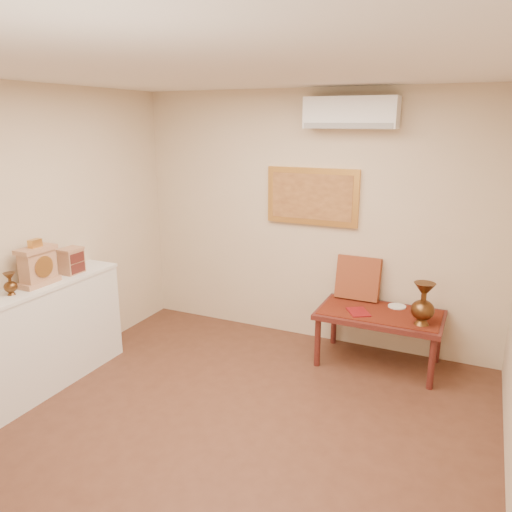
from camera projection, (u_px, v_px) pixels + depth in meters
The scene contains 16 objects.
floor at pixel (211, 448), 3.74m from camera, with size 4.50×4.50×0.00m, color brown.
ceiling at pixel (201, 65), 3.04m from camera, with size 4.50×4.50×0.00m, color silver.
wall_back at pixel (312, 219), 5.36m from camera, with size 4.00×0.02×2.70m, color beige.
wall_left at pixel (1, 247), 4.20m from camera, with size 0.02×4.50×2.70m, color beige.
brass_urn_small at pixel (10, 281), 4.10m from camera, with size 0.11×0.11×0.24m, color brown, non-canonical shape.
table_cloth at pixel (380, 312), 4.90m from camera, with size 1.14×0.59×0.01m, color #611D10.
brass_urn_tall at pixel (424, 299), 4.54m from camera, with size 0.22×0.22×0.49m, color brown, non-canonical shape.
plate at pixel (397, 306), 5.03m from camera, with size 0.18×0.18×0.01m, color silver.
menu at pixel (358, 312), 4.88m from camera, with size 0.18×0.25×0.01m, color maroon.
cushion at pixel (358, 278), 5.22m from camera, with size 0.45×0.10×0.45m, color maroon.
display_ledge at pixel (28, 344), 4.35m from camera, with size 0.37×2.02×0.98m.
mantel_clock at pixel (38, 266), 4.34m from camera, with size 0.17×0.36×0.41m.
wooden_chest at pixel (72, 261), 4.69m from camera, with size 0.16×0.21×0.24m.
low_table at pixel (380, 319), 4.92m from camera, with size 1.20×0.70×0.55m.
painting at pixel (312, 196), 5.27m from camera, with size 1.00×0.06×0.60m.
ac_unit at pixel (351, 113), 4.80m from camera, with size 0.90×0.25×0.30m.
Camera 1 is at (1.66, -2.79, 2.38)m, focal length 35.00 mm.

